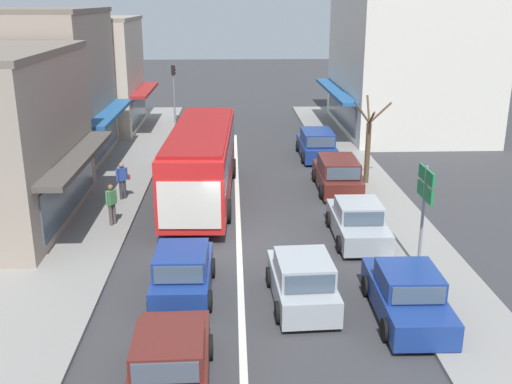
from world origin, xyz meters
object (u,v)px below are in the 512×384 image
parked_wagon_kerb_rear (317,145)px  street_tree_right (368,145)px  pedestrian_with_handbag_near (122,178)px  city_bus (202,158)px  hatchback_adjacent_lane_trail (183,273)px  directional_road_sign (425,194)px  parked_wagon_kerb_third (337,175)px  hatchback_adjacent_lane_lead (302,281)px  traffic_light_downstreet (174,84)px  parked_sedan_kerb_second (358,222)px  parked_sedan_kerb_front (407,295)px  pedestrian_browsing_midblock (111,202)px  sedan_queue_gap_filler (170,366)px

parked_wagon_kerb_rear → street_tree_right: size_ratio=1.07×
street_tree_right → pedestrian_with_handbag_near: 11.45m
city_bus → hatchback_adjacent_lane_trail: (-0.18, -9.12, -1.17)m
city_bus → parked_wagon_kerb_rear: bearing=49.3°
hatchback_adjacent_lane_trail → directional_road_sign: bearing=9.4°
hatchback_adjacent_lane_trail → directional_road_sign: directional_road_sign is taller
street_tree_right → hatchback_adjacent_lane_trail: bearing=-126.0°
parked_wagon_kerb_rear → city_bus: bearing=-130.7°
parked_wagon_kerb_third → parked_wagon_kerb_rear: bearing=91.3°
hatchback_adjacent_lane_trail → parked_wagon_kerb_rear: (6.26, 16.19, 0.04)m
street_tree_right → hatchback_adjacent_lane_lead: bearing=-110.9°
traffic_light_downstreet → street_tree_right: size_ratio=0.99×
city_bus → parked_sedan_kerb_second: bearing=-39.7°
hatchback_adjacent_lane_lead → street_tree_right: bearing=69.1°
parked_sedan_kerb_second → traffic_light_downstreet: (-8.63, 21.62, 2.19)m
city_bus → parked_wagon_kerb_rear: city_bus is taller
parked_sedan_kerb_front → pedestrian_browsing_midblock: bearing=142.7°
sedan_queue_gap_filler → traffic_light_downstreet: size_ratio=1.01×
pedestrian_with_handbag_near → pedestrian_browsing_midblock: bearing=-87.7°
hatchback_adjacent_lane_lead → sedan_queue_gap_filler: hatchback_adjacent_lane_lead is taller
hatchback_adjacent_lane_trail → traffic_light_downstreet: 26.00m
parked_wagon_kerb_rear → pedestrian_with_handbag_near: bearing=-142.5°
city_bus → pedestrian_browsing_midblock: size_ratio=6.71×
parked_wagon_kerb_third → directional_road_sign: (1.16, -8.90, 1.96)m
parked_wagon_kerb_rear → pedestrian_with_handbag_near: pedestrian_with_handbag_near is taller
parked_wagon_kerb_third → pedestrian_with_handbag_near: size_ratio=2.78×
parked_wagon_kerb_third → pedestrian_browsing_midblock: pedestrian_browsing_midblock is taller
pedestrian_with_handbag_near → parked_wagon_kerb_rear: bearing=37.5°
directional_road_sign → sedan_queue_gap_filler: bearing=-141.5°
parked_sedan_kerb_front → parked_wagon_kerb_rear: size_ratio=0.94×
city_bus → hatchback_adjacent_lane_lead: city_bus is taller
street_tree_right → pedestrian_browsing_midblock: 12.31m
parked_sedan_kerb_second → parked_wagon_kerb_rear: 12.01m
parked_sedan_kerb_second → parked_wagon_kerb_third: (0.26, 5.97, 0.08)m
pedestrian_browsing_midblock → sedan_queue_gap_filler: bearing=-72.8°
pedestrian_browsing_midblock → pedestrian_with_handbag_near: bearing=92.3°
city_bus → parked_wagon_kerb_third: bearing=9.4°
parked_sedan_kerb_front → parked_sedan_kerb_second: same height
traffic_light_downstreet → street_tree_right: (10.43, -14.87, -0.89)m
parked_sedan_kerb_front → parked_sedan_kerb_second: bearing=92.1°
parked_sedan_kerb_front → pedestrian_with_handbag_near: (-9.63, 10.44, 0.40)m
parked_sedan_kerb_second → pedestrian_with_handbag_near: size_ratio=2.59×
parked_sedan_kerb_front → street_tree_right: (1.60, 12.50, 1.30)m
pedestrian_with_handbag_near → sedan_queue_gap_filler: bearing=-76.1°
hatchback_adjacent_lane_lead → traffic_light_downstreet: 27.25m
city_bus → traffic_light_downstreet: (-2.67, 16.67, 0.97)m
parked_wagon_kerb_third → street_tree_right: (1.54, 0.77, 1.22)m
pedestrian_with_handbag_near → pedestrian_browsing_midblock: same height
directional_road_sign → pedestrian_with_handbag_near: size_ratio=2.21×
city_bus → pedestrian_with_handbag_near: size_ratio=6.71×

